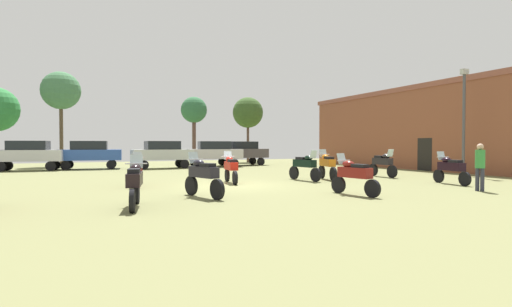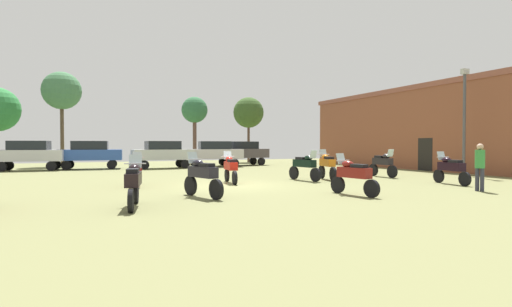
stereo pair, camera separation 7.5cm
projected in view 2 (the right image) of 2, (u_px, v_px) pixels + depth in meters
The scene contains 21 objects.
ground_plane at pixel (232, 185), 16.80m from camera, with size 44.00×52.00×0.02m.
brick_building at pixel (430, 129), 29.38m from camera, with size 6.12×21.10×5.90m.
motorcycle_1 at pixel (451, 168), 17.17m from camera, with size 0.67×2.15×1.44m.
motorcycle_2 at pixel (327, 165), 19.44m from camera, with size 0.72×2.14×1.51m.
motorcycle_4 at pixel (137, 169), 16.29m from camera, with size 0.64×2.23×1.45m.
motorcycle_6 at pixel (383, 163), 21.07m from camera, with size 0.62×2.12×1.50m.
motorcycle_7 at pixel (202, 175), 12.92m from camera, with size 0.83×2.16×1.50m.
motorcycle_8 at pixel (353, 175), 13.47m from camera, with size 0.69×2.12×1.44m.
motorcycle_10 at pixel (230, 167), 17.72m from camera, with size 0.64×2.19×1.44m.
motorcycle_11 at pixel (134, 182), 10.81m from camera, with size 0.72×2.18×1.45m.
motorcycle_12 at pixel (305, 165), 18.93m from camera, with size 0.68×2.28×1.49m.
car_1 at pixel (163, 152), 28.62m from camera, with size 4.38×2.00×2.00m.
car_2 at pixel (90, 153), 27.86m from camera, with size 4.47×2.25×2.00m.
car_3 at pixel (214, 152), 30.59m from camera, with size 4.50×2.35×2.00m.
car_4 at pixel (242, 151), 32.76m from camera, with size 4.45×2.20×2.00m.
car_6 at pixel (30, 153), 26.21m from camera, with size 4.50×2.34×2.00m.
person_1 at pixel (480, 163), 14.60m from camera, with size 0.43×0.43×1.79m.
tree_1 at pixel (249, 113), 39.13m from camera, with size 3.05×3.05×6.48m.
tree_4 at pixel (62, 91), 31.86m from camera, with size 3.06×3.06×7.68m.
tree_5 at pixel (195, 111), 36.40m from camera, with size 2.42×2.42×6.19m.
lamp_post at pixel (464, 116), 21.80m from camera, with size 0.44×0.24×5.96m.
Camera 2 is at (-5.80, -15.77, 1.77)m, focal length 27.43 mm.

